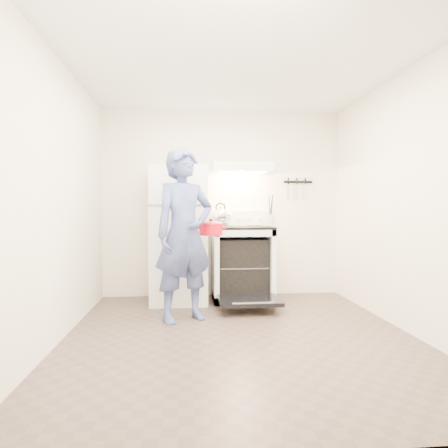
{
  "coord_description": "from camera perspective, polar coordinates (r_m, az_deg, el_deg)",
  "views": [
    {
      "loc": [
        -0.48,
        -3.61,
        1.16
      ],
      "look_at": [
        -0.05,
        1.0,
        1.0
      ],
      "focal_mm": 32.0,
      "sensor_mm": 36.0,
      "label": 1
    }
  ],
  "objects": [
    {
      "name": "floor",
      "position": [
        3.83,
        2.23,
        -15.68
      ],
      "size": [
        3.6,
        3.6,
        0.0
      ],
      "primitive_type": "plane",
      "color": "#4D3E36",
      "rests_on": "ground"
    },
    {
      "name": "back_wall",
      "position": [
        5.44,
        -0.26,
        2.93
      ],
      "size": [
        3.2,
        0.02,
        2.5
      ],
      "primitive_type": "cube",
      "color": "white",
      "rests_on": "ground"
    },
    {
      "name": "refrigerator",
      "position": [
        5.07,
        -6.45,
        -1.54
      ],
      "size": [
        0.7,
        0.7,
        1.7
      ],
      "primitive_type": "cube",
      "color": "white",
      "rests_on": "floor"
    },
    {
      "name": "stove_body",
      "position": [
        5.19,
        2.6,
        -5.78
      ],
      "size": [
        0.76,
        0.65,
        0.92
      ],
      "primitive_type": "cube",
      "color": "white",
      "rests_on": "floor"
    },
    {
      "name": "cooktop",
      "position": [
        5.14,
        2.61,
        -0.53
      ],
      "size": [
        0.76,
        0.65,
        0.03
      ],
      "primitive_type": "cube",
      "color": "black",
      "rests_on": "stove_body"
    },
    {
      "name": "backsplash",
      "position": [
        5.42,
        2.2,
        0.82
      ],
      "size": [
        0.76,
        0.07,
        0.2
      ],
      "primitive_type": "cube",
      "color": "white",
      "rests_on": "cooktop"
    },
    {
      "name": "oven_door",
      "position": [
        4.67,
        3.63,
        -10.84
      ],
      "size": [
        0.7,
        0.54,
        0.04
      ],
      "primitive_type": "cube",
      "color": "black",
      "rests_on": "floor"
    },
    {
      "name": "oven_rack",
      "position": [
        5.19,
        2.6,
        -6.0
      ],
      "size": [
        0.6,
        0.52,
        0.01
      ],
      "primitive_type": "cube",
      "color": "slate",
      "rests_on": "stove_body"
    },
    {
      "name": "range_hood",
      "position": [
        5.24,
        2.51,
        8.0
      ],
      "size": [
        0.76,
        0.5,
        0.12
      ],
      "primitive_type": "cube",
      "color": "white",
      "rests_on": "back_wall"
    },
    {
      "name": "knife_strip",
      "position": [
        5.63,
        10.52,
        5.92
      ],
      "size": [
        0.4,
        0.02,
        0.03
      ],
      "primitive_type": "cube",
      "color": "black",
      "rests_on": "back_wall"
    },
    {
      "name": "pizza_stone",
      "position": [
        5.24,
        2.27,
        -5.76
      ],
      "size": [
        0.29,
        0.29,
        0.02
      ],
      "primitive_type": "cylinder",
      "color": "#856D4D",
      "rests_on": "oven_rack"
    },
    {
      "name": "tea_kettle",
      "position": [
        5.32,
        -0.51,
        1.38
      ],
      "size": [
        0.25,
        0.21,
        0.31
      ],
      "primitive_type": null,
      "color": "silver",
      "rests_on": "cooktop"
    },
    {
      "name": "utensil_jar",
      "position": [
        4.94,
        6.71,
        0.63
      ],
      "size": [
        0.11,
        0.11,
        0.13
      ],
      "primitive_type": "cylinder",
      "rotation": [
        0.0,
        0.0,
        0.2
      ],
      "color": "silver",
      "rests_on": "cooktop"
    },
    {
      "name": "person",
      "position": [
        4.2,
        -5.69,
        -1.53
      ],
      "size": [
        0.78,
        0.69,
        1.81
      ],
      "primitive_type": "imported",
      "rotation": [
        0.0,
        0.0,
        0.47
      ],
      "color": "navy",
      "rests_on": "floor"
    },
    {
      "name": "dutch_oven",
      "position": [
        4.44,
        -1.9,
        -0.82
      ],
      "size": [
        0.33,
        0.26,
        0.22
      ],
      "primitive_type": null,
      "color": "red",
      "rests_on": "person"
    }
  ]
}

